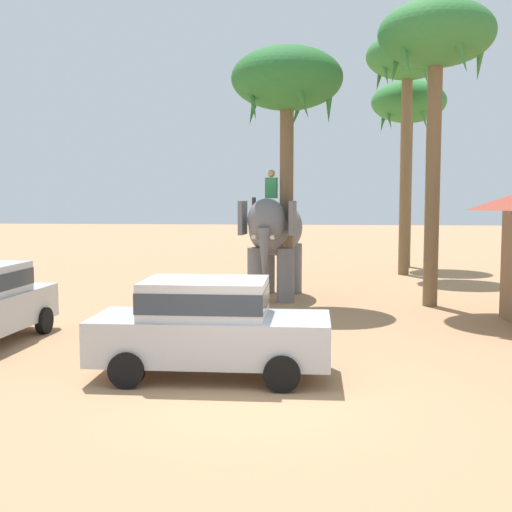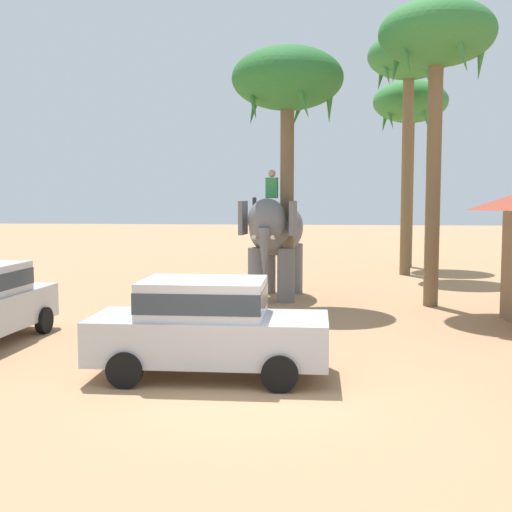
{
  "view_description": "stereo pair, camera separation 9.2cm",
  "coord_description": "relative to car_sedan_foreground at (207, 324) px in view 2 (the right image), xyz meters",
  "views": [
    {
      "loc": [
        0.98,
        -10.32,
        3.16
      ],
      "look_at": [
        -0.47,
        6.61,
        1.6
      ],
      "focal_mm": 47.08,
      "sensor_mm": 36.0,
      "label": 1
    },
    {
      "loc": [
        1.07,
        -10.31,
        3.16
      ],
      "look_at": [
        -0.47,
        6.61,
        1.6
      ],
      "focal_mm": 47.08,
      "sensor_mm": 36.0,
      "label": 2
    }
  ],
  "objects": [
    {
      "name": "palm_tree_leaning_seaward",
      "position": [
        5.36,
        15.44,
        7.23
      ],
      "size": [
        3.2,
        3.2,
        9.38
      ],
      "color": "brown",
      "rests_on": "ground"
    },
    {
      "name": "palm_tree_behind_elephant",
      "position": [
        5.12,
        7.89,
        6.38
      ],
      "size": [
        3.2,
        3.2,
        8.47
      ],
      "color": "brown",
      "rests_on": "ground"
    },
    {
      "name": "car_sedan_foreground",
      "position": [
        0.0,
        0.0,
        0.0
      ],
      "size": [
        4.1,
        1.88,
        1.7
      ],
      "color": "#B7BABF",
      "rests_on": "ground"
    },
    {
      "name": "palm_tree_near_hut",
      "position": [
        1.01,
        8.19,
        5.35
      ],
      "size": [
        3.2,
        3.2,
        7.37
      ],
      "color": "brown",
      "rests_on": "ground"
    },
    {
      "name": "ground_plane",
      "position": [
        0.81,
        -1.04,
        -0.93
      ],
      "size": [
        120.0,
        120.0,
        0.0
      ],
      "primitive_type": "plane",
      "color": "tan"
    },
    {
      "name": "palm_tree_far_back",
      "position": [
        5.84,
        18.42,
        5.98
      ],
      "size": [
        3.2,
        3.2,
        8.04
      ],
      "color": "brown",
      "rests_on": "ground"
    },
    {
      "name": "elephant_with_mahout",
      "position": [
        0.62,
        8.9,
        1.06
      ],
      "size": [
        1.92,
        3.95,
        3.88
      ],
      "color": "slate",
      "rests_on": "ground"
    }
  ]
}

